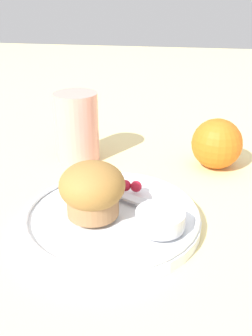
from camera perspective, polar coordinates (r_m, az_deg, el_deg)
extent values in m
plane|color=beige|center=(0.48, -3.24, -7.54)|extent=(3.00, 3.00, 0.00)
cylinder|color=white|center=(0.46, -2.13, -7.85)|extent=(0.22, 0.22, 0.01)
torus|color=white|center=(0.46, -2.15, -6.81)|extent=(0.21, 0.21, 0.01)
cylinder|color=#9E7047|center=(0.45, -5.08, -5.15)|extent=(0.06, 0.06, 0.03)
ellipsoid|color=olive|center=(0.44, -5.19, -2.62)|extent=(0.08, 0.08, 0.05)
cylinder|color=silver|center=(0.43, 5.22, -7.77)|extent=(0.06, 0.06, 0.02)
cylinder|color=silver|center=(0.42, 5.27, -6.91)|extent=(0.05, 0.05, 0.00)
sphere|color=#B7192D|center=(0.50, -0.09, -2.69)|extent=(0.02, 0.02, 0.02)
sphere|color=#B7192D|center=(0.49, 1.55, -2.82)|extent=(0.02, 0.02, 0.02)
cube|color=silver|center=(0.49, -1.29, -3.92)|extent=(0.17, 0.09, 0.00)
sphere|color=orange|center=(0.61, 13.67, 3.62)|extent=(0.08, 0.08, 0.08)
cylinder|color=#E5998C|center=(0.62, -7.45, 6.20)|extent=(0.07, 0.07, 0.11)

